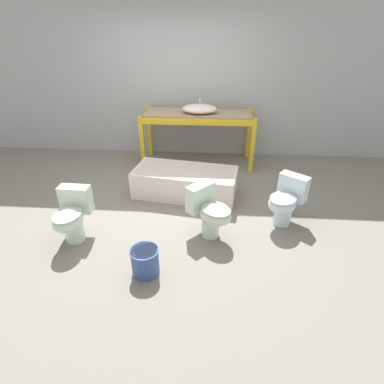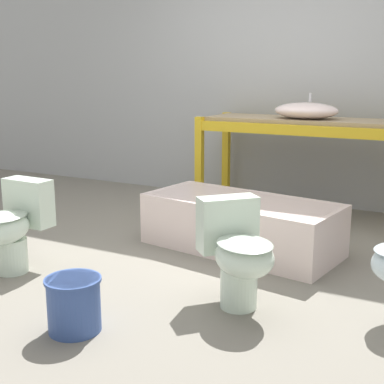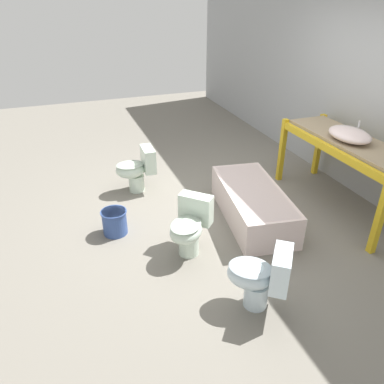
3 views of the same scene
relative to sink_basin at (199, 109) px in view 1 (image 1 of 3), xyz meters
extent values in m
plane|color=slate|center=(-0.43, -1.34, -1.00)|extent=(12.00, 12.00, 0.00)
cube|color=#9EA0A3|center=(-0.43, 0.58, 0.60)|extent=(10.80, 0.08, 3.20)
cube|color=gold|center=(-0.96, -0.25, -0.54)|extent=(0.07, 0.07, 0.93)
cube|color=gold|center=(0.91, -0.25, -0.54)|extent=(0.07, 0.07, 0.93)
cube|color=gold|center=(-0.96, 0.38, -0.54)|extent=(0.07, 0.07, 0.93)
cube|color=gold|center=(0.91, 0.38, -0.54)|extent=(0.07, 0.07, 0.93)
cube|color=gold|center=(-0.03, -0.25, -0.16)|extent=(1.87, 0.06, 0.09)
cube|color=gold|center=(-0.03, 0.38, -0.16)|extent=(1.87, 0.06, 0.09)
cube|color=#998466|center=(-0.03, 0.07, -0.09)|extent=(1.80, 0.56, 0.04)
ellipsoid|color=silver|center=(0.00, 0.00, 0.00)|extent=(0.58, 0.40, 0.15)
cylinder|color=silver|center=(0.00, 0.11, 0.11)|extent=(0.02, 0.02, 0.08)
cube|color=silver|center=(-0.15, -1.14, -0.80)|extent=(1.57, 0.88, 0.40)
cube|color=beige|center=(-0.15, -1.14, -0.68)|extent=(1.48, 0.79, 0.16)
cylinder|color=silver|center=(1.16, -1.81, -0.88)|extent=(0.22, 0.22, 0.24)
ellipsoid|color=silver|center=(1.12, -1.86, -0.67)|extent=(0.50, 0.51, 0.22)
ellipsoid|color=#9FAFB7|center=(1.12, -1.86, -0.59)|extent=(0.47, 0.49, 0.03)
cube|color=silver|center=(1.27, -1.66, -0.55)|extent=(0.37, 0.33, 0.33)
cylinder|color=silver|center=(-1.35, -2.33, -0.88)|extent=(0.22, 0.22, 0.24)
ellipsoid|color=silver|center=(-1.35, -2.40, -0.67)|extent=(0.33, 0.41, 0.22)
ellipsoid|color=#A3B3A3|center=(-1.35, -2.40, -0.59)|extent=(0.32, 0.39, 0.03)
cube|color=silver|center=(-1.34, -2.14, -0.55)|extent=(0.36, 0.16, 0.33)
cylinder|color=silver|center=(0.25, -2.12, -0.88)|extent=(0.22, 0.22, 0.24)
ellipsoid|color=silver|center=(0.30, -2.17, -0.67)|extent=(0.51, 0.51, 0.22)
ellipsoid|color=#A3B3A3|center=(0.30, -2.17, -0.59)|extent=(0.49, 0.48, 0.03)
cube|color=silver|center=(0.12, -1.99, -0.55)|extent=(0.35, 0.36, 0.33)
cylinder|color=#334C8C|center=(-0.41, -2.79, -0.86)|extent=(0.28, 0.28, 0.29)
cylinder|color=#334C8C|center=(-0.41, -2.79, -0.72)|extent=(0.30, 0.30, 0.02)
camera|label=1|loc=(0.24, -5.05, 1.26)|focal=28.00mm
camera|label=2|loc=(1.37, -4.82, 0.34)|focal=50.00mm
camera|label=3|loc=(3.31, -3.20, 1.53)|focal=35.00mm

